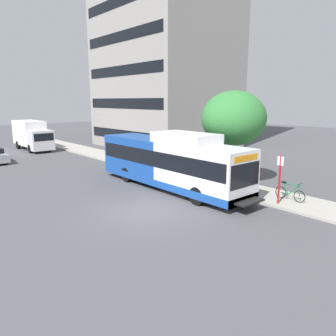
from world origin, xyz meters
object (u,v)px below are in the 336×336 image
(bicycle_parked, at_px, (290,193))
(street_tree_near_stop, at_px, (234,118))
(box_truck_background, at_px, (32,135))
(bus_stop_sign_pole, at_px, (280,176))
(transit_bus, at_px, (170,162))

(bicycle_parked, height_order, street_tree_near_stop, street_tree_near_stop)
(bicycle_parked, xyz_separation_m, box_truck_background, (-3.94, 29.25, 1.18))
(bus_stop_sign_pole, bearing_deg, transit_bus, 107.21)
(transit_bus, xyz_separation_m, box_truck_background, (-0.93, 22.68, 0.04))
(bicycle_parked, xyz_separation_m, street_tree_near_stop, (0.76, 4.65, 3.82))
(transit_bus, bearing_deg, bicycle_parked, -65.41)
(street_tree_near_stop, xyz_separation_m, box_truck_background, (-4.70, 24.60, -2.64))
(transit_bus, relative_size, box_truck_background, 1.75)
(bus_stop_sign_pole, height_order, street_tree_near_stop, street_tree_near_stop)
(transit_bus, bearing_deg, bus_stop_sign_pole, -72.79)
(transit_bus, distance_m, bus_stop_sign_pole, 6.75)
(transit_bus, height_order, bicycle_parked, transit_bus)
(street_tree_near_stop, bearing_deg, box_truck_background, 100.82)
(bus_stop_sign_pole, bearing_deg, street_tree_near_stop, 68.65)
(bus_stop_sign_pole, distance_m, box_truck_background, 29.28)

